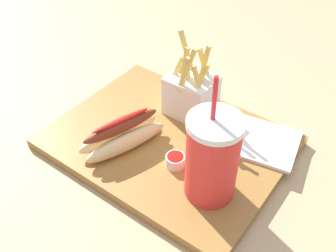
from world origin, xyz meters
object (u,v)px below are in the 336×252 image
at_px(hot_dog_1, 122,135).
at_px(napkin_stack, 260,141).
at_px(ketchup_cup_1, 169,86).
at_px(fries_basket, 191,94).
at_px(ketchup_cup_2, 175,160).
at_px(soda_cup, 212,158).

xyz_separation_m(hot_dog_1, napkin_stack, (-0.20, -0.16, -0.02)).
xyz_separation_m(ketchup_cup_1, napkin_stack, (-0.23, 0.03, -0.01)).
distance_m(fries_basket, ketchup_cup_2, 0.15).
xyz_separation_m(soda_cup, ketchup_cup_1, (0.22, -0.18, -0.06)).
bearing_deg(soda_cup, fries_basket, -47.47).
relative_size(fries_basket, ketchup_cup_2, 4.71).
bearing_deg(napkin_stack, hot_dog_1, 37.98).
bearing_deg(ketchup_cup_2, napkin_stack, -123.57).
bearing_deg(ketchup_cup_1, fries_basket, 157.39).
bearing_deg(napkin_stack, fries_basket, 0.89).
relative_size(hot_dog_1, ketchup_cup_2, 5.11).
relative_size(soda_cup, ketchup_cup_2, 6.57).
bearing_deg(napkin_stack, ketchup_cup_2, 56.43).
relative_size(soda_cup, hot_dog_1, 1.29).
bearing_deg(hot_dog_1, ketchup_cup_1, -79.93).
bearing_deg(ketchup_cup_2, ketchup_cup_1, -50.68).
height_order(ketchup_cup_2, napkin_stack, ketchup_cup_2).
distance_m(soda_cup, ketchup_cup_1, 0.29).
xyz_separation_m(soda_cup, napkin_stack, (-0.02, -0.15, -0.07)).
distance_m(soda_cup, napkin_stack, 0.17).
height_order(ketchup_cup_1, napkin_stack, ketchup_cup_1).
bearing_deg(hot_dog_1, napkin_stack, -142.02).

